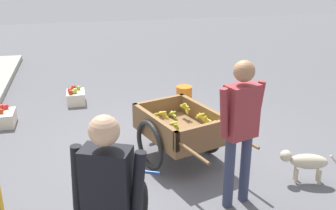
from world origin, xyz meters
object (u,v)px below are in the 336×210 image
Objects in this scene: cyclist_person at (108,199)px; dog at (305,161)px; plastic_bucket at (184,94)px; fruit_cart at (180,129)px; apple_crate at (76,97)px; mixed_fruit_crate at (4,118)px; vendor_person at (241,122)px.

cyclist_person is 2.44× the size of dog.
dog is 2.20× the size of plastic_bucket.
cyclist_person is 2.78m from dog.
fruit_cart is at bearing 163.58° from plastic_bucket.
fruit_cart reaches higher than apple_crate.
fruit_cart is 4.10× the size of mixed_fruit_crate.
dog is 4.56m from mixed_fruit_crate.
apple_crate is 1.00× the size of mixed_fruit_crate.
mixed_fruit_crate is at bearing 124.56° from apple_crate.
apple_crate is (3.36, 2.63, -0.14)m from dog.
plastic_bucket is at bearing -5.06° from vendor_person.
dog reaches higher than mixed_fruit_crate.
apple_crate is (4.64, 0.25, -0.81)m from cyclist_person.
apple_crate is (2.50, 1.32, -0.31)m from fruit_cart.
plastic_bucket is at bearing -21.63° from cyclist_person.
mixed_fruit_crate is (-0.44, 3.08, -0.02)m from plastic_bucket.
cyclist_person reaches higher than dog.
mixed_fruit_crate is at bearing 44.70° from vendor_person.
cyclist_person is 4.71m from plastic_bucket.
dog is (-0.86, -1.31, -0.17)m from fruit_cart.
apple_crate is at bearing 80.59° from plastic_bucket.
mixed_fruit_crate is (3.87, 1.37, -0.82)m from cyclist_person.
vendor_person is at bearing 174.94° from plastic_bucket.
plastic_bucket is 3.11m from mixed_fruit_crate.
vendor_person is 3.63× the size of apple_crate.
mixed_fruit_crate is at bearing 98.20° from plastic_bucket.
cyclist_person is (-1.05, 1.42, -0.02)m from vendor_person.
vendor_person is at bearing 103.38° from dog.
apple_crate is 1.36m from mixed_fruit_crate.
vendor_person is 5.47× the size of plastic_bucket.
fruit_cart is 1.58m from dog.
fruit_cart reaches higher than plastic_bucket.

